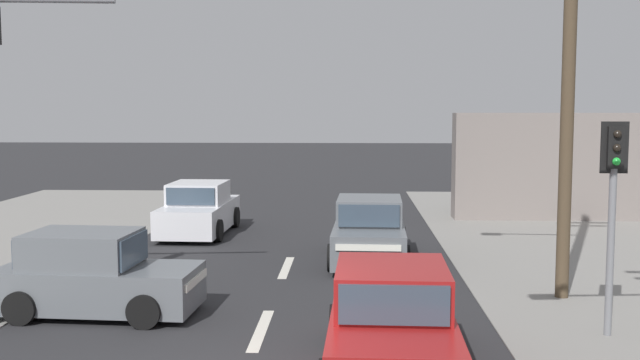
# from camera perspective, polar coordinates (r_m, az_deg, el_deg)

# --- Properties ---
(lane_dash_mid) EXTENTS (0.20, 2.40, 0.01)m
(lane_dash_mid) POSITION_cam_1_polar(r_m,az_deg,el_deg) (13.06, -4.51, -11.30)
(lane_dash_mid) COLOR silver
(lane_dash_mid) RESTS_ON ground
(lane_dash_far) EXTENTS (0.20, 2.40, 0.01)m
(lane_dash_far) POSITION_cam_1_polar(r_m,az_deg,el_deg) (17.87, -2.58, -6.66)
(lane_dash_far) COLOR silver
(lane_dash_far) RESTS_ON ground
(utility_pole_midground_right) EXTENTS (3.78, 0.42, 10.17)m
(utility_pole_midground_right) POSITION_cam_1_polar(r_m,az_deg,el_deg) (15.43, 18.05, 11.49)
(utility_pole_midground_right) COLOR #4C3D2B
(utility_pole_midground_right) RESTS_ON ground
(pedestal_signal_right_kerb) EXTENTS (0.44, 0.29, 3.56)m
(pedestal_signal_right_kerb) POSITION_cam_1_polar(r_m,az_deg,el_deg) (13.06, 21.42, -0.85)
(pedestal_signal_right_kerb) COLOR slate
(pedestal_signal_right_kerb) RESTS_ON ground
(shopfront_wall_far) EXTENTS (12.00, 1.00, 3.60)m
(shopfront_wall_far) POSITION_cam_1_polar(r_m,az_deg,el_deg) (27.19, 22.77, 0.94)
(shopfront_wall_far) COLOR gray
(shopfront_wall_far) RESTS_ON ground
(sedan_oncoming_mid) EXTENTS (2.00, 4.29, 1.56)m
(sedan_oncoming_mid) POSITION_cam_1_polar(r_m,az_deg,el_deg) (18.59, 3.77, -4.00)
(sedan_oncoming_mid) COLOR slate
(sedan_oncoming_mid) RESTS_ON ground
(sedan_kerbside_parked) EXTENTS (1.97, 4.28, 1.56)m
(sedan_kerbside_parked) POSITION_cam_1_polar(r_m,az_deg,el_deg) (10.85, 5.47, -10.98)
(sedan_kerbside_parked) COLOR maroon
(sedan_kerbside_parked) RESTS_ON ground
(sedan_crossing_left) EXTENTS (1.99, 4.29, 1.56)m
(sedan_crossing_left) POSITION_cam_1_polar(r_m,az_deg,el_deg) (22.70, -9.20, -2.32)
(sedan_crossing_left) COLOR silver
(sedan_crossing_left) RESTS_ON ground
(hatchback_receding_far) EXTENTS (3.72, 1.95, 1.53)m
(hatchback_receding_far) POSITION_cam_1_polar(r_m,az_deg,el_deg) (14.39, -16.81, -7.05)
(hatchback_receding_far) COLOR slate
(hatchback_receding_far) RESTS_ON ground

